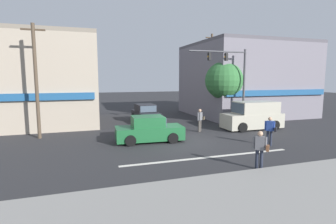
% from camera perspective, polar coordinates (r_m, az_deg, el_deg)
% --- Properties ---
extents(ground_plane, '(120.00, 120.00, 0.00)m').
position_cam_1_polar(ground_plane, '(16.38, 3.48, -6.36)').
color(ground_plane, '#2B2B2D').
extents(lane_marking_stripe, '(9.00, 0.24, 0.01)m').
position_cam_1_polar(lane_marking_stripe, '(13.31, 9.16, -9.66)').
color(lane_marking_stripe, silver).
rests_on(lane_marking_stripe, ground).
extents(sidewalk_curb, '(40.00, 5.00, 0.16)m').
position_cam_1_polar(sidewalk_curb, '(9.42, 23.96, -17.04)').
color(sidewalk_curb, gray).
rests_on(sidewalk_curb, ground).
extents(building_left_block, '(12.32, 9.11, 7.44)m').
position_cam_1_polar(building_left_block, '(25.03, -29.86, 6.01)').
color(building_left_block, tan).
rests_on(building_left_block, ground).
extents(building_right_corner, '(11.09, 10.50, 7.50)m').
position_cam_1_polar(building_right_corner, '(29.58, 16.20, 6.79)').
color(building_right_corner, slate).
rests_on(building_right_corner, ground).
extents(street_tree, '(3.27, 3.27, 5.34)m').
position_cam_1_polar(street_tree, '(23.32, 12.09, 6.70)').
color(street_tree, '#4C3823').
rests_on(street_tree, ground).
extents(utility_pole_near_left, '(1.40, 0.22, 7.27)m').
position_cam_1_polar(utility_pole_near_left, '(18.66, -26.78, 6.27)').
color(utility_pole_near_left, brown).
rests_on(utility_pole_near_left, ground).
extents(utility_pole_far_right, '(1.40, 0.22, 8.41)m').
position_cam_1_polar(utility_pole_far_right, '(27.94, 9.40, 8.22)').
color(utility_pole_far_right, brown).
rests_on(utility_pole_far_right, ground).
extents(traffic_light_mast, '(4.89, 0.33, 6.20)m').
position_cam_1_polar(traffic_light_mast, '(21.78, 14.09, 7.91)').
color(traffic_light_mast, '#47474C').
rests_on(traffic_light_mast, ground).
extents(van_approaching_near, '(4.61, 2.06, 2.11)m').
position_cam_1_polar(van_approaching_near, '(21.19, 18.04, -0.81)').
color(van_approaching_near, '#B7B29E').
rests_on(van_approaching_near, ground).
extents(sedan_crossing_center, '(2.00, 4.16, 1.58)m').
position_cam_1_polar(sedan_crossing_center, '(23.47, -4.88, -0.44)').
color(sedan_crossing_center, black).
rests_on(sedan_crossing_center, ground).
extents(sedan_crossing_rightbound, '(4.19, 2.06, 1.58)m').
position_cam_1_polar(sedan_crossing_rightbound, '(16.18, -4.13, -3.95)').
color(sedan_crossing_rightbound, '#1E6033').
rests_on(sedan_crossing_rightbound, ground).
extents(pedestrian_foreground_with_bag, '(0.57, 0.60, 1.67)m').
position_cam_1_polar(pedestrian_foreground_with_bag, '(11.86, 19.44, -7.34)').
color(pedestrian_foreground_with_bag, '#232838').
rests_on(pedestrian_foreground_with_bag, ground).
extents(pedestrian_mid_crossing, '(0.53, 0.63, 1.67)m').
position_cam_1_polar(pedestrian_mid_crossing, '(16.24, 21.33, -3.54)').
color(pedestrian_mid_crossing, '#232838').
rests_on(pedestrian_mid_crossing, ground).
extents(pedestrian_far_side, '(0.66, 0.49, 1.67)m').
position_cam_1_polar(pedestrian_far_side, '(19.14, 6.99, -1.50)').
color(pedestrian_far_side, '#4C4742').
rests_on(pedestrian_far_side, ground).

